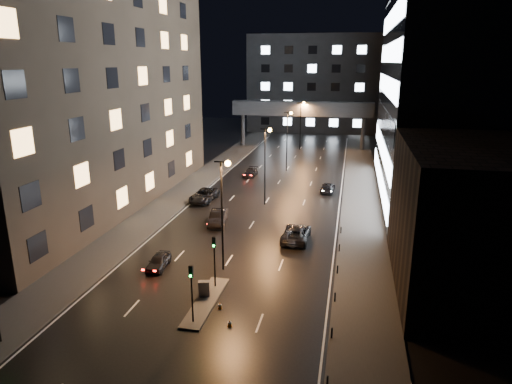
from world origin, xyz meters
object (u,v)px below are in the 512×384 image
Objects in this scene: car_toward_a at (296,233)px; car_toward_b at (328,188)px; car_away_a at (159,261)px; car_away_b at (218,217)px; car_away_d at (250,173)px; utility_cabinet at (204,288)px; car_away_c at (204,195)px.

car_toward_a reaches higher than car_toward_b.
car_away_b reaches higher than car_away_a.
car_away_a is 0.87× the size of car_away_d.
car_away_b is (1.99, 12.36, 0.17)m from car_away_a.
car_toward_b is at bearing 60.04° from car_away_a.
car_toward_b reaches higher than car_away_a.
car_away_b is 4.01× the size of utility_cabinet.
car_away_b is 9.48m from car_away_c.
car_away_a is at bearing -80.04° from car_away_c.
car_away_d is (0.68, 35.49, -0.01)m from car_away_a.
car_away_b is 1.10× the size of car_toward_b.
car_away_b is 0.85× the size of car_away_c.
car_toward_a is 19.58m from car_toward_b.
car_away_a is 0.84× the size of car_toward_b.
car_away_b is 9.99m from car_toward_a.
car_away_a is 0.65× the size of car_away_c.
car_toward_a is 4.69× the size of utility_cabinet.
car_away_c is (-2.45, 20.74, 0.17)m from car_away_a.
car_away_b is 1.13× the size of car_away_d.
utility_cabinet is (3.78, -16.68, -0.05)m from car_away_b.
car_toward_a reaches higher than car_away_a.
car_away_c is at bearing 110.05° from car_away_b.
car_away_d is 14.64m from car_toward_b.
car_away_b is at bearing 57.05° from car_toward_b.
car_away_c is at bearing -38.10° from car_toward_a.
car_toward_a is at bearing -25.89° from car_away_b.
car_away_b is 23.17m from car_away_d.
car_away_d is at bearing 85.35° from car_away_b.
car_away_d is at bearing 81.98° from utility_cabinet.
car_toward_b is (13.66, 28.72, 0.01)m from car_away_a.
utility_cabinet is at bearing -85.09° from car_away_b.
car_away_d is (3.14, 14.75, -0.18)m from car_away_c.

